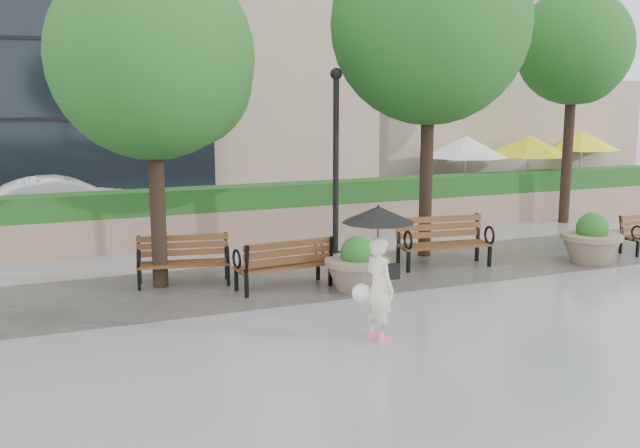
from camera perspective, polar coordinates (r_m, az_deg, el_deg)
name	(u,v)px	position (r m, az deg, el deg)	size (l,w,h in m)	color
ground	(424,317)	(11.55, 8.29, -7.40)	(100.00, 100.00, 0.00)	gray
cobble_strip	(345,274)	(14.11, 2.02, -4.04)	(28.00, 3.20, 0.01)	#383330
hedge_wall	(278,212)	(17.61, -3.41, 1.00)	(24.00, 0.80, 1.35)	#987762
cafe_wall	(517,141)	(24.72, 15.49, 6.40)	(10.00, 0.60, 4.00)	tan
cafe_hedge	(547,197)	(22.86, 17.71, 2.10)	(8.00, 0.50, 0.90)	#1F4F1A
asphalt_street	(234,214)	(21.49, -6.92, 0.82)	(40.00, 7.00, 0.00)	black
bench_1	(184,271)	(13.51, -10.84, -3.70)	(1.79, 0.98, 0.91)	#553718
bench_2	(284,274)	(13.01, -2.89, -4.02)	(1.81, 0.85, 0.94)	#553718
bench_3	(444,252)	(14.88, 9.87, -2.25)	(1.98, 0.97, 1.02)	#553718
planter_left	(357,269)	(12.93, 2.99, -3.62)	(1.19, 1.19, 0.99)	#7F6B56
planter_right	(591,243)	(16.08, 20.87, -1.44)	(1.27, 1.27, 1.06)	#7F6B56
lamppost	(336,181)	(14.50, 1.27, 3.46)	(0.28, 0.28, 4.03)	black
tree_0	(160,63)	(13.20, -12.69, 12.43)	(3.67, 3.61, 5.96)	black
tree_1	(434,31)	(15.74, 9.13, 15.01)	(4.20, 4.20, 7.06)	black
tree_2	(576,52)	(20.95, 19.80, 12.81)	(3.23, 3.09, 6.33)	black
patio_umb_white	(466,147)	(21.60, 11.60, 6.04)	(2.50, 2.50, 2.30)	black
patio_umb_yellow_a	(529,146)	(22.56, 16.38, 6.01)	(2.50, 2.50, 2.30)	black
patio_umb_yellow_b	(582,141)	(25.77, 20.21, 6.27)	(2.50, 2.50, 2.30)	black
car_right	(66,204)	(19.80, -19.69, 1.55)	(1.49, 4.26, 1.40)	silver
pedestrian	(378,260)	(10.19, 4.69, -2.85)	(1.05, 1.05, 1.93)	beige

